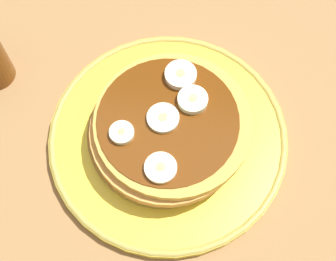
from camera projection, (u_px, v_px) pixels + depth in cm
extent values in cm
cube|color=olive|center=(168.00, 145.00, 57.71)|extent=(140.00, 140.00, 3.00)
cylinder|color=yellow|center=(168.00, 138.00, 55.79)|extent=(27.54, 27.54, 1.20)
torus|color=#A49342|center=(168.00, 136.00, 55.41)|extent=(27.55, 27.55, 0.84)
cylinder|color=olive|center=(164.00, 130.00, 54.97)|extent=(17.36, 17.36, 1.06)
cylinder|color=tan|center=(170.00, 134.00, 53.59)|extent=(16.68, 16.68, 1.06)
cylinder|color=#CD8E44|center=(165.00, 131.00, 52.62)|extent=(17.02, 17.02, 1.06)
cylinder|color=gold|center=(173.00, 123.00, 51.83)|extent=(17.18, 17.18, 1.06)
cylinder|color=#592B0A|center=(168.00, 120.00, 51.31)|extent=(15.38, 15.38, 0.16)
cylinder|color=#EDF0C4|center=(163.00, 118.00, 51.13)|extent=(3.48, 3.48, 0.64)
cylinder|color=tan|center=(163.00, 116.00, 50.80)|extent=(0.98, 0.98, 0.08)
cylinder|color=#EDF1BE|center=(193.00, 100.00, 51.85)|extent=(3.31, 3.31, 0.92)
cylinder|color=tan|center=(193.00, 98.00, 51.40)|extent=(0.93, 0.93, 0.08)
cylinder|color=#FCE3B2|center=(161.00, 168.00, 48.79)|extent=(3.36, 3.36, 0.70)
cylinder|color=tan|center=(161.00, 167.00, 48.43)|extent=(0.94, 0.94, 0.08)
cylinder|color=#FBE9C2|center=(181.00, 75.00, 53.09)|extent=(3.55, 3.55, 0.96)
cylinder|color=tan|center=(181.00, 73.00, 52.62)|extent=(0.99, 0.99, 0.08)
cylinder|color=#EFEFB6|center=(122.00, 133.00, 50.35)|extent=(2.64, 2.64, 0.76)
cylinder|color=tan|center=(121.00, 131.00, 49.97)|extent=(0.74, 0.74, 0.08)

